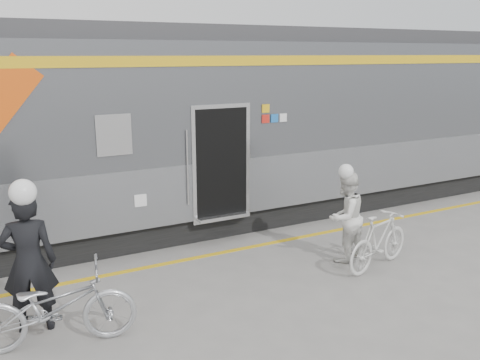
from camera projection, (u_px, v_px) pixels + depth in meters
ground at (284, 302)px, 7.52m from camera, size 90.00×90.00×0.00m
train at (85, 135)px, 9.77m from camera, size 24.00×3.17×4.10m
safety_strip at (221, 253)px, 9.37m from camera, size 24.00×0.12×0.01m
man at (29, 262)px, 6.57m from camera, size 0.77×0.58×1.90m
bicycle_left at (54, 307)px, 6.29m from camera, size 2.09×1.06×1.05m
woman at (345, 217)px, 8.88m from camera, size 0.91×0.78×1.61m
bicycle_right at (379, 241)px, 8.62m from camera, size 1.68×0.85×0.97m
helmet_man at (20, 179)px, 6.30m from camera, size 0.33×0.33×0.33m
helmet_woman at (348, 165)px, 8.65m from camera, size 0.26×0.26×0.26m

